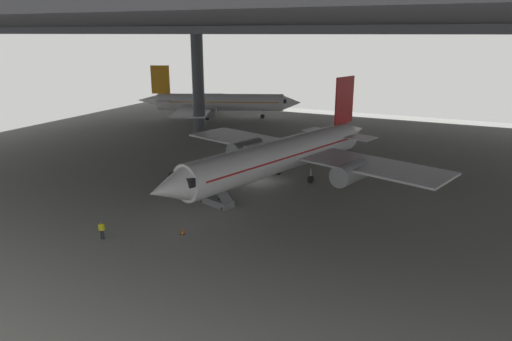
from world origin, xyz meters
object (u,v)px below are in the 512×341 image
crew_worker_by_stairs (210,186)px  traffic_cone_orange (182,231)px  airplane_main (283,155)px  crew_worker_near_nose (102,229)px  baggage_tug (280,152)px  airplane_distant (218,102)px  boarding_stairs (216,198)px

crew_worker_by_stairs → traffic_cone_orange: size_ratio=2.89×
airplane_main → crew_worker_near_nose: size_ratio=22.54×
airplane_main → crew_worker_by_stairs: bearing=-128.1°
crew_worker_by_stairs → traffic_cone_orange: bearing=-73.1°
traffic_cone_orange → crew_worker_by_stairs: bearing=106.9°
airplane_main → crew_worker_near_nose: bearing=-111.8°
traffic_cone_orange → baggage_tug: (-2.38, 29.10, 0.23)m
crew_worker_by_stairs → airplane_distant: bearing=118.3°
boarding_stairs → baggage_tug: bearing=93.7°
airplane_main → baggage_tug: bearing=113.5°
boarding_stairs → baggage_tug: (-1.39, 21.34, -0.21)m
crew_worker_near_nose → crew_worker_by_stairs: 14.11m
boarding_stairs → baggage_tug: boarding_stairs is taller
crew_worker_near_nose → baggage_tug: (3.38, 32.86, -0.39)m
airplane_main → crew_worker_by_stairs: 9.67m
crew_worker_near_nose → baggage_tug: size_ratio=0.66×
airplane_distant → baggage_tug: 33.00m
airplane_main → traffic_cone_orange: (-2.70, -17.44, -3.19)m
crew_worker_by_stairs → airplane_distant: airplane_distant is taller
crew_worker_near_nose → airplane_main: bearing=68.2°
airplane_main → traffic_cone_orange: size_ratio=60.89×
boarding_stairs → traffic_cone_orange: size_ratio=7.83×
airplane_main → boarding_stairs: size_ratio=7.78×
airplane_main → crew_worker_by_stairs: airplane_main is taller
airplane_main → traffic_cone_orange: bearing=-98.8°
airplane_main → boarding_stairs: airplane_main is taller
airplane_main → crew_worker_by_stairs: size_ratio=21.07×
airplane_main → baggage_tug: (-5.08, 11.66, -2.96)m
airplane_distant → traffic_cone_orange: 58.32m
crew_worker_by_stairs → airplane_distant: (-22.69, 42.14, 2.34)m
boarding_stairs → traffic_cone_orange: (0.98, -7.76, -0.44)m
crew_worker_by_stairs → traffic_cone_orange: crew_worker_by_stairs is taller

